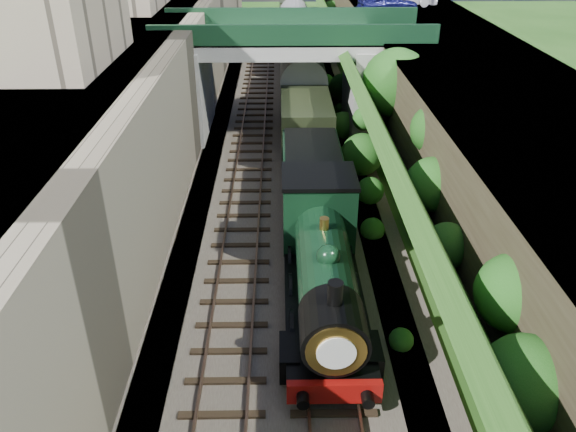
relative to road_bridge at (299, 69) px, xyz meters
The scene contains 16 objects.
trackbed 5.72m from the road_bridge, 103.28° to the right, with size 10.00×90.00×0.20m, color #473F38.
retaining_wall 7.61m from the road_bridge, 148.17° to the right, with size 1.00×90.00×7.00m, color #756B56.
street_plateau_left 10.73m from the road_bridge, 158.09° to the right, with size 6.00×90.00×7.00m, color #262628.
street_plateau_right 9.49m from the road_bridge, 25.06° to the right, with size 8.00×90.00×6.25m, color #262628.
embankment_slope 6.71m from the road_bridge, 52.65° to the right, with size 4.71×90.00×6.42m.
track_left 6.27m from the road_bridge, 126.35° to the right, with size 2.50×90.00×0.20m.
track_right 5.54m from the road_bridge, 86.34° to the right, with size 2.50×90.00×0.20m.
road_bridge is the anchor object (origin of this frame).
building_near 15.27m from the road_bridge, 136.24° to the right, with size 4.00×8.00×4.00m, color gray.
tree 7.41m from the road_bridge, 47.76° to the right, with size 3.60×3.80×6.60m.
car_blue 9.72m from the road_bridge, 46.61° to the left, with size 1.68×4.17×1.42m, color navy.
locomotive 18.34m from the road_bridge, 89.20° to the right, with size 3.10×10.22×3.83m.
tender 11.12m from the road_bridge, 88.65° to the right, with size 2.70×6.00×3.05m.
coach_front 2.69m from the road_bridge, 81.70° to the left, with size 2.90×18.00×3.70m.
coach_middle 20.65m from the road_bridge, 89.29° to the left, with size 2.90×18.00×3.70m.
coach_rear 39.41m from the road_bridge, 89.63° to the left, with size 2.90×18.00×3.70m.
Camera 1 is at (-0.28, -10.52, 12.97)m, focal length 35.00 mm.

